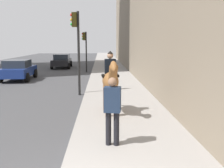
# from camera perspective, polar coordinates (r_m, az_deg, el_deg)

# --- Properties ---
(mounted_horse_near) EXTENTS (2.15, 0.67, 2.24)m
(mounted_horse_near) POSITION_cam_1_polar(r_m,az_deg,el_deg) (8.94, -0.31, 0.96)
(mounted_horse_near) COLOR brown
(mounted_horse_near) RESTS_ON sidewalk_slab
(pedestrian_greeting) EXTENTS (0.33, 0.44, 1.70)m
(pedestrian_greeting) POSITION_cam_1_polar(r_m,az_deg,el_deg) (6.20, 0.09, -5.16)
(pedestrian_greeting) COLOR black
(pedestrian_greeting) RESTS_ON sidewalk_slab
(car_near_lane) EXTENTS (3.87, 2.04, 1.44)m
(car_near_lane) POSITION_cam_1_polar(r_m,az_deg,el_deg) (19.16, -20.32, 3.04)
(car_near_lane) COLOR navy
(car_near_lane) RESTS_ON ground
(car_mid_lane) EXTENTS (4.44, 2.02, 1.44)m
(car_mid_lane) POSITION_cam_1_polar(r_m,az_deg,el_deg) (27.38, -11.21, 5.20)
(car_mid_lane) COLOR black
(car_mid_lane) RESTS_ON ground
(traffic_light_near_curb) EXTENTS (0.20, 0.44, 4.14)m
(traffic_light_near_curb) POSITION_cam_1_polar(r_m,az_deg,el_deg) (12.78, -7.94, 9.74)
(traffic_light_near_curb) COLOR black
(traffic_light_near_curb) RESTS_ON ground
(traffic_light_far_curb) EXTENTS (0.20, 0.44, 3.59)m
(traffic_light_far_curb) POSITION_cam_1_polar(r_m,az_deg,el_deg) (22.96, -6.06, 8.70)
(traffic_light_far_curb) COLOR black
(traffic_light_far_curb) RESTS_ON ground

